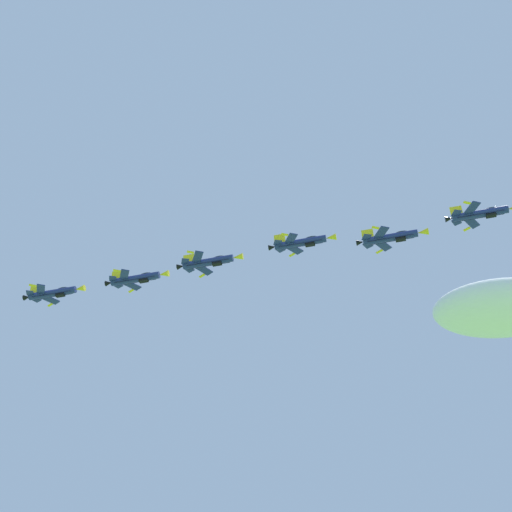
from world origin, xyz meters
The scene contains 7 objects.
cloud_near_formation centered at (62.23, 185.10, 151.30)m, with size 44.79×22.83×16.38m, color white.
fighter_jet_lead centered at (40.35, 112.22, 119.61)m, with size 15.96×10.52×4.39m.
fighter_jet_left_wing centered at (20.43, 114.45, 116.58)m, with size 15.96×10.47×4.38m.
fighter_jet_right_wing centered at (0.47, 118.41, 121.08)m, with size 15.96×10.35×4.44m.
fighter_jet_left_outer centered at (-21.31, 120.04, 118.62)m, with size 15.96×10.54×4.38m.
fighter_jet_right_outer centered at (-39.46, 123.81, 118.51)m, with size 15.96×10.46×4.38m.
fighter_jet_trail_slot centered at (-60.39, 126.07, 117.85)m, with size 15.96×10.47×4.38m.
Camera 1 is at (2.59, -0.47, 1.99)m, focal length 50.97 mm.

